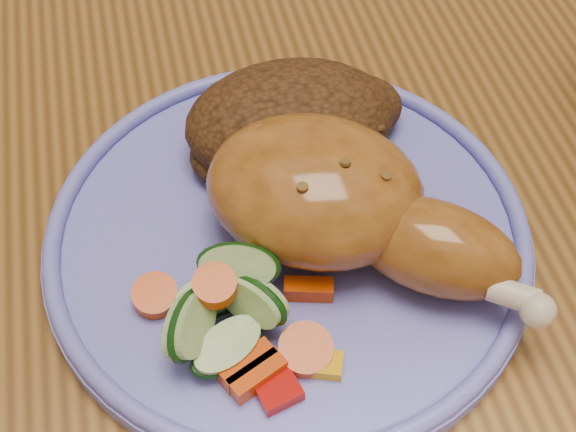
# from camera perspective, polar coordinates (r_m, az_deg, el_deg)

# --- Properties ---
(dining_table) EXTENTS (0.90, 1.40, 0.75)m
(dining_table) POSITION_cam_1_polar(r_m,az_deg,el_deg) (0.58, 6.77, -0.66)
(dining_table) COLOR brown
(dining_table) RESTS_ON ground
(plate) EXTENTS (0.28, 0.28, 0.01)m
(plate) POSITION_cam_1_polar(r_m,az_deg,el_deg) (0.46, 0.00, -1.62)
(plate) COLOR #6769D5
(plate) RESTS_ON dining_table
(plate_rim) EXTENTS (0.27, 0.27, 0.01)m
(plate_rim) POSITION_cam_1_polar(r_m,az_deg,el_deg) (0.45, 0.00, -0.79)
(plate_rim) COLOR #6769D5
(plate_rim) RESTS_ON plate
(chicken_leg) EXTENTS (0.18, 0.17, 0.06)m
(chicken_leg) POSITION_cam_1_polar(r_m,az_deg,el_deg) (0.43, 3.93, 0.91)
(chicken_leg) COLOR #9A5B20
(chicken_leg) RESTS_ON plate
(rice_pilaf) EXTENTS (0.14, 0.09, 0.06)m
(rice_pilaf) POSITION_cam_1_polar(r_m,az_deg,el_deg) (0.48, 0.46, 6.74)
(rice_pilaf) COLOR #432710
(rice_pilaf) RESTS_ON plate
(vegetable_pile) EXTENTS (0.11, 0.10, 0.05)m
(vegetable_pile) POSITION_cam_1_polar(r_m,az_deg,el_deg) (0.41, -4.10, -6.91)
(vegetable_pile) COLOR #A50A05
(vegetable_pile) RESTS_ON plate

